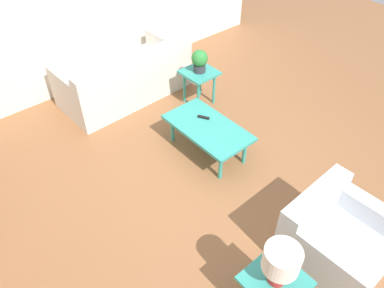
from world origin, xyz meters
The scene contains 10 objects.
ground_plane centered at (0.00, 0.00, 0.00)m, with size 14.00×14.00×0.00m, color #8E5B38.
wall_right centered at (3.06, 0.00, 1.35)m, with size 0.12×7.20×2.70m.
sofa centered at (2.27, -0.25, 0.32)m, with size 1.01×2.03×0.84m.
armchair centered at (-1.53, -0.20, 0.30)m, with size 0.91×0.94×0.76m.
coffee_table centered at (0.47, -0.34, 0.38)m, with size 1.15×0.63×0.42m.
side_table_plant centered at (1.40, -1.01, 0.45)m, with size 0.48×0.48×0.55m.
side_table_lamp centered at (-1.49, 0.70, 0.45)m, with size 0.48×0.48×0.55m.
potted_plant centered at (1.40, -1.01, 0.74)m, with size 0.24×0.24×0.34m.
table_lamp centered at (-1.49, 0.70, 0.83)m, with size 0.30×0.30×0.42m.
remote_control centered at (0.64, -0.41, 0.43)m, with size 0.16×0.11×0.02m.
Camera 1 is at (-2.22, 2.24, 3.43)m, focal length 35.00 mm.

